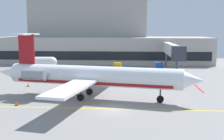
% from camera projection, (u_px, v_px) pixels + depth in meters
% --- Properties ---
extents(ground, '(120.00, 120.00, 0.11)m').
position_uv_depth(ground, '(113.00, 110.00, 32.90)').
color(ground, gray).
extents(terminal_building, '(58.49, 17.33, 17.21)m').
position_uv_depth(terminal_building, '(98.00, 38.00, 81.09)').
color(terminal_building, '#ADA89E').
rests_on(terminal_building, ground).
extents(jet_bridge_west, '(2.40, 21.25, 6.21)m').
position_uv_depth(jet_bridge_west, '(172.00, 50.00, 59.74)').
color(jet_bridge_west, silver).
rests_on(jet_bridge_west, ground).
extents(regional_jet, '(28.68, 23.11, 8.62)m').
position_uv_depth(regional_jet, '(90.00, 76.00, 37.86)').
color(regional_jet, white).
rests_on(regional_jet, ground).
extents(baggage_tug, '(2.09, 3.58, 2.36)m').
position_uv_depth(baggage_tug, '(159.00, 68.00, 59.66)').
color(baggage_tug, '#1E4CB2').
rests_on(baggage_tug, ground).
extents(pushback_tractor, '(2.26, 3.13, 1.88)m').
position_uv_depth(pushback_tractor, '(117.00, 68.00, 62.13)').
color(pushback_tractor, '#E5B20C').
rests_on(pushback_tractor, ground).
extents(fuel_tank, '(8.66, 2.84, 2.77)m').
position_uv_depth(fuel_tank, '(39.00, 62.00, 66.74)').
color(fuel_tank, white).
rests_on(fuel_tank, ground).
extents(safety_cone_alpha, '(0.47, 0.47, 0.55)m').
position_uv_depth(safety_cone_alpha, '(76.00, 93.00, 40.16)').
color(safety_cone_alpha, orange).
rests_on(safety_cone_alpha, ground).
extents(safety_cone_bravo, '(0.47, 0.47, 0.55)m').
position_uv_depth(safety_cone_bravo, '(17.00, 103.00, 34.59)').
color(safety_cone_bravo, orange).
rests_on(safety_cone_bravo, ground).
extents(safety_cone_charlie, '(0.47, 0.47, 0.55)m').
position_uv_depth(safety_cone_charlie, '(28.00, 85.00, 46.02)').
color(safety_cone_charlie, orange).
rests_on(safety_cone_charlie, ground).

